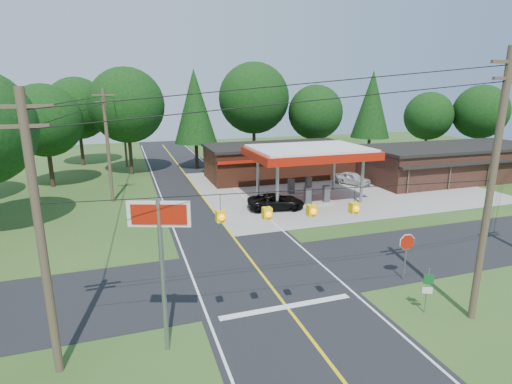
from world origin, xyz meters
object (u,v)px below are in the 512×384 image
object	(u,v)px
gas_canopy	(309,154)
big_stop_sign	(161,242)
sedan_car	(352,178)
octagonal_stop_sign	(407,246)
suv_car	(276,202)

from	to	relation	value
gas_canopy	big_stop_sign	size ratio (longest dim) A/B	1.72
sedan_car	octagonal_stop_sign	distance (m)	22.03
suv_car	octagonal_stop_sign	distance (m)	14.33
sedan_car	gas_canopy	bearing A→B (deg)	-178.76
suv_car	big_stop_sign	world-z (taller)	big_stop_sign
gas_canopy	sedan_car	size ratio (longest dim) A/B	2.73
gas_canopy	suv_car	world-z (taller)	gas_canopy
suv_car	gas_canopy	bearing A→B (deg)	-55.36
suv_car	sedan_car	distance (m)	12.44
gas_canopy	big_stop_sign	bearing A→B (deg)	-129.12
octagonal_stop_sign	gas_canopy	bearing A→B (deg)	82.88
octagonal_stop_sign	sedan_car	bearing A→B (deg)	65.51
octagonal_stop_sign	big_stop_sign	bearing A→B (deg)	-171.04
big_stop_sign	sedan_car	bearing A→B (deg)	45.32
sedan_car	big_stop_sign	distance (m)	31.19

